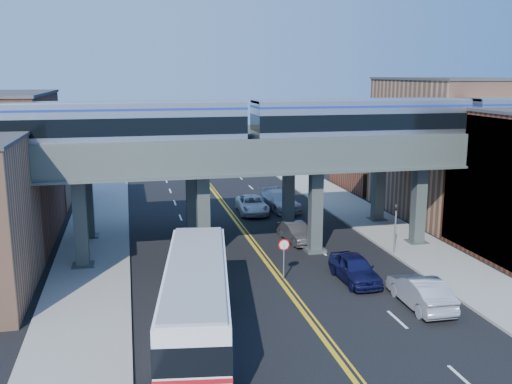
{
  "coord_description": "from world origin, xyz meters",
  "views": [
    {
      "loc": [
        -8.77,
        -29.34,
        12.55
      ],
      "look_at": [
        -0.31,
        8.08,
        4.55
      ],
      "focal_mm": 40.0,
      "sensor_mm": 36.0,
      "label": 1
    }
  ],
  "objects_px": {
    "car_lane_c": "(252,205)",
    "car_lane_b": "(296,233)",
    "stop_sign": "(284,252)",
    "car_lane_d": "(280,201)",
    "car_parked_curb": "(420,291)",
    "transit_bus": "(197,301)",
    "traffic_signal": "(395,223)",
    "transit_train": "(361,121)",
    "car_lane_a": "(355,268)"
  },
  "relations": [
    {
      "from": "car_lane_d",
      "to": "car_parked_curb",
      "type": "height_order",
      "value": "car_lane_d"
    },
    {
      "from": "stop_sign",
      "to": "car_lane_c",
      "type": "xyz_separation_m",
      "value": [
        1.78,
        17.36,
        -0.99
      ]
    },
    {
      "from": "car_lane_c",
      "to": "car_lane_d",
      "type": "xyz_separation_m",
      "value": [
        2.79,
        0.54,
        0.1
      ]
    },
    {
      "from": "car_lane_b",
      "to": "transit_train",
      "type": "bearing_deg",
      "value": -39.98
    },
    {
      "from": "car_lane_d",
      "to": "car_parked_curb",
      "type": "distance_m",
      "value": 23.61
    },
    {
      "from": "traffic_signal",
      "to": "car_lane_d",
      "type": "bearing_deg",
      "value": 106.21
    },
    {
      "from": "transit_bus",
      "to": "car_lane_a",
      "type": "bearing_deg",
      "value": -54.8
    },
    {
      "from": "transit_train",
      "to": "car_parked_curb",
      "type": "relative_size",
      "value": 9.14
    },
    {
      "from": "traffic_signal",
      "to": "car_parked_curb",
      "type": "bearing_deg",
      "value": -107.34
    },
    {
      "from": "stop_sign",
      "to": "transit_bus",
      "type": "bearing_deg",
      "value": -133.4
    },
    {
      "from": "stop_sign",
      "to": "car_parked_curb",
      "type": "bearing_deg",
      "value": -42.32
    },
    {
      "from": "car_lane_d",
      "to": "transit_train",
      "type": "bearing_deg",
      "value": -87.33
    },
    {
      "from": "transit_bus",
      "to": "car_lane_d",
      "type": "distance_m",
      "value": 26.7
    },
    {
      "from": "car_lane_b",
      "to": "car_parked_curb",
      "type": "bearing_deg",
      "value": -82.68
    },
    {
      "from": "stop_sign",
      "to": "car_lane_d",
      "type": "distance_m",
      "value": 18.5
    },
    {
      "from": "car_parked_curb",
      "to": "transit_bus",
      "type": "bearing_deg",
      "value": 5.51
    },
    {
      "from": "transit_train",
      "to": "stop_sign",
      "type": "xyz_separation_m",
      "value": [
        -6.92,
        -5.0,
        -7.52
      ]
    },
    {
      "from": "car_lane_b",
      "to": "car_lane_d",
      "type": "relative_size",
      "value": 0.73
    },
    {
      "from": "transit_bus",
      "to": "car_lane_d",
      "type": "relative_size",
      "value": 2.31
    },
    {
      "from": "transit_train",
      "to": "car_lane_c",
      "type": "distance_m",
      "value": 15.86
    },
    {
      "from": "car_lane_a",
      "to": "car_lane_d",
      "type": "relative_size",
      "value": 0.81
    },
    {
      "from": "transit_train",
      "to": "car_lane_d",
      "type": "xyz_separation_m",
      "value": [
        -2.36,
        12.9,
        -8.4
      ]
    },
    {
      "from": "transit_train",
      "to": "car_lane_c",
      "type": "xyz_separation_m",
      "value": [
        -5.14,
        12.36,
        -8.5
      ]
    },
    {
      "from": "traffic_signal",
      "to": "transit_bus",
      "type": "xyz_separation_m",
      "value": [
        -15.07,
        -9.52,
        -0.5
      ]
    },
    {
      "from": "transit_bus",
      "to": "car_lane_b",
      "type": "height_order",
      "value": "transit_bus"
    },
    {
      "from": "car_lane_d",
      "to": "transit_bus",
      "type": "bearing_deg",
      "value": -121.42
    },
    {
      "from": "transit_bus",
      "to": "car_parked_curb",
      "type": "relative_size",
      "value": 2.67
    },
    {
      "from": "transit_train",
      "to": "car_lane_b",
      "type": "relative_size",
      "value": 10.74
    },
    {
      "from": "transit_train",
      "to": "car_lane_c",
      "type": "relative_size",
      "value": 8.55
    },
    {
      "from": "transit_bus",
      "to": "car_lane_c",
      "type": "height_order",
      "value": "transit_bus"
    },
    {
      "from": "car_lane_a",
      "to": "car_lane_b",
      "type": "distance_m",
      "value": 8.94
    },
    {
      "from": "car_lane_c",
      "to": "car_lane_b",
      "type": "bearing_deg",
      "value": -79.48
    },
    {
      "from": "stop_sign",
      "to": "car_lane_b",
      "type": "xyz_separation_m",
      "value": [
        3.07,
        7.6,
        -1.03
      ]
    },
    {
      "from": "stop_sign",
      "to": "car_lane_a",
      "type": "xyz_separation_m",
      "value": [
        4.17,
        -1.27,
        -0.93
      ]
    },
    {
      "from": "transit_train",
      "to": "car_lane_d",
      "type": "bearing_deg",
      "value": 100.35
    },
    {
      "from": "traffic_signal",
      "to": "car_lane_c",
      "type": "distance_m",
      "value": 16.1
    },
    {
      "from": "car_parked_curb",
      "to": "car_lane_d",
      "type": "bearing_deg",
      "value": -84.59
    },
    {
      "from": "stop_sign",
      "to": "car_lane_d",
      "type": "xyz_separation_m",
      "value": [
        4.57,
        17.9,
        -0.89
      ]
    },
    {
      "from": "car_lane_d",
      "to": "car_parked_curb",
      "type": "relative_size",
      "value": 1.16
    },
    {
      "from": "transit_bus",
      "to": "car_lane_a",
      "type": "height_order",
      "value": "transit_bus"
    },
    {
      "from": "car_lane_b",
      "to": "car_parked_curb",
      "type": "relative_size",
      "value": 0.85
    },
    {
      "from": "car_lane_b",
      "to": "car_lane_d",
      "type": "distance_m",
      "value": 10.41
    },
    {
      "from": "car_lane_d",
      "to": "car_lane_a",
      "type": "bearing_deg",
      "value": -98.88
    },
    {
      "from": "car_lane_c",
      "to": "car_parked_curb",
      "type": "xyz_separation_m",
      "value": [
        4.42,
        -23.01,
        0.08
      ]
    },
    {
      "from": "car_parked_curb",
      "to": "car_lane_b",
      "type": "bearing_deg",
      "value": -75.25
    },
    {
      "from": "stop_sign",
      "to": "car_lane_c",
      "type": "distance_m",
      "value": 17.48
    },
    {
      "from": "traffic_signal",
      "to": "car_lane_c",
      "type": "height_order",
      "value": "traffic_signal"
    },
    {
      "from": "car_lane_c",
      "to": "transit_train",
      "type": "bearing_deg",
      "value": -64.4
    },
    {
      "from": "stop_sign",
      "to": "car_parked_curb",
      "type": "xyz_separation_m",
      "value": [
        6.2,
        -5.65,
        -0.9
      ]
    },
    {
      "from": "transit_bus",
      "to": "car_lane_d",
      "type": "height_order",
      "value": "transit_bus"
    }
  ]
}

